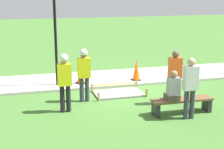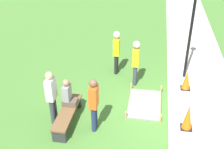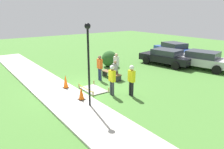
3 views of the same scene
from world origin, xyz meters
The scene contains 16 objects.
ground_plane centered at (0.00, 0.00, 0.00)m, with size 60.00×60.00×0.00m, color #477A33.
sidewalk centered at (0.00, -1.21, 0.05)m, with size 28.00×2.41×0.10m.
wet_concrete_patch centered at (0.52, 0.77, 0.03)m, with size 1.72×1.12×0.29m.
traffic_cone_near_patch centered at (-0.57, -0.52, 0.51)m, with size 0.34×0.34×0.82m.
traffic_cone_far_patch centered at (1.60, -0.62, 0.46)m, with size 0.34×0.34×0.73m.
park_bench centered at (-0.78, 3.04, 0.32)m, with size 1.84×0.44×0.45m.
person_seated_on_bench centered at (-0.45, 3.09, 0.80)m, with size 0.36×0.44×0.89m.
worker_supervisor centered at (2.52, 2.03, 1.05)m, with size 0.40×0.26×1.77m.
worker_assistant centered at (1.80, 1.22, 1.03)m, with size 0.40×0.25×1.74m.
bystander_in_orange_shirt centered at (-0.92, 2.17, 0.98)m, with size 0.40×0.23×1.72m.
bystander_in_gray_shirt centered at (-0.78, 3.47, 1.00)m, with size 0.40×0.23×1.76m.
lamppost_near centered at (2.48, -0.63, 2.70)m, with size 0.28×0.28×3.99m.
parked_car_black centered at (-1.25, 9.38, 0.74)m, with size 4.88×2.79×1.38m.
parked_car_blue centered at (-3.22, 12.84, 0.78)m, with size 4.85×2.86×1.47m.
parked_car_silver centered at (1.35, 10.74, 0.77)m, with size 5.05×2.97×1.46m.
shrub_rounded_near centered at (-3.70, 4.95, 0.68)m, with size 1.35×1.35×1.35m.
Camera 3 is at (11.19, -5.60, 4.58)m, focal length 35.00 mm.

